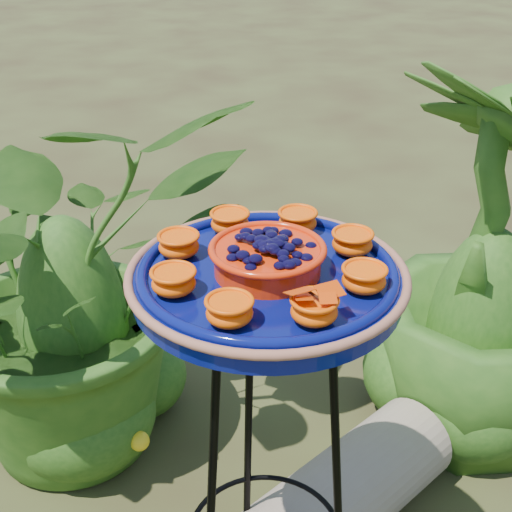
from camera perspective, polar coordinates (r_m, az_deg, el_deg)
tripod_stand at (r=1.33m, az=0.79°, el=-15.22°), size 0.36×0.36×0.84m
feeder_dish at (r=1.11m, az=0.91°, el=-1.39°), size 0.50×0.50×0.10m
driftwood_log at (r=1.79m, az=6.27°, el=-19.04°), size 0.64×0.60×0.22m
shrub_back_left at (r=1.89m, az=-14.85°, el=-1.74°), size 1.17×1.12×1.01m
shrub_back_right at (r=1.93m, az=18.33°, el=-0.87°), size 0.81×0.81×1.06m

